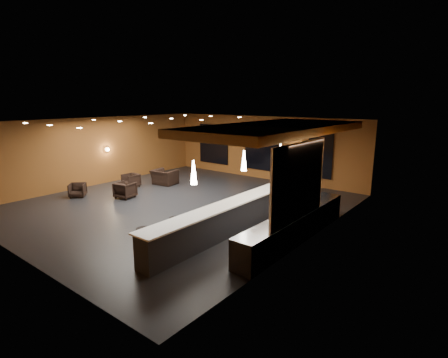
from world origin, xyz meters
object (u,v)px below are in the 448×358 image
Objects in this scene: prep_counter at (295,227)px; pendant_0 at (194,172)px; pendant_2 at (280,152)px; bar_stool_1 at (175,226)px; armchair_a at (78,190)px; staff_b at (312,193)px; bar_stool_0 at (144,239)px; armchair_b at (125,190)px; pendant_1 at (244,161)px; bar_stool_2 at (209,217)px; armchair_d at (165,177)px; staff_a at (288,195)px; bar_stool_4 at (252,199)px; column at (298,162)px; bar_stool_5 at (268,192)px; armchair_c at (131,180)px; bar_counter at (235,216)px; staff_c at (312,193)px; bar_stool_3 at (233,207)px.

prep_counter is 3.73m from pendant_0.
pendant_2 reaches higher than bar_stool_1.
bar_stool_1 is at bearing -52.72° from armchair_a.
bar_stool_0 is at bearing -89.36° from staff_b.
bar_stool_0 is at bearing -62.48° from armchair_a.
pendant_0 is 6.98m from armchair_b.
bar_stool_2 is at bearing -122.75° from pendant_1.
armchair_d is (1.32, 4.15, 0.07)m from armchair_a.
bar_stool_4 is (-1.46, -0.26, -0.37)m from staff_a.
column is at bearing 73.38° from bar_stool_4.
bar_stool_4 is (-0.73, 1.66, -1.87)m from pendant_1.
pendant_1 is 0.95× the size of bar_stool_5.
pendant_0 is 2.05m from bar_stool_1.
bar_stool_0 is at bearing -126.01° from prep_counter.
bar_stool_5 is at bearing 19.15° from armchair_c.
bar_stool_5 is (-0.83, 3.52, -0.03)m from bar_counter.
pendant_2 is 0.37× the size of staff_b.
pendant_2 is 2.18m from bar_stool_4.
bar_counter is 1.92m from pendant_1.
bar_stool_4 reaches higher than armchair_b.
armchair_d reaches higher than bar_stool_2.
staff_b is at bearing 102.96° from prep_counter.
bar_stool_2 is 2.71m from bar_stool_4.
armchair_a is 0.81× the size of bar_stool_0.
staff_b is at bearing 64.56° from bar_stool_1.
pendant_1 reaches higher than staff_b.
staff_a is at bearing -139.47° from staff_c.
bar_stool_3 is (0.04, 4.11, -0.08)m from bar_stool_0.
column is 8.49m from armchair_c.
prep_counter is 3.17× the size of staff_b.
bar_stool_1 is (-2.17, -5.25, -0.32)m from staff_c.
bar_stool_3 is at bearing 155.17° from pendant_1.
armchair_a is 0.94× the size of bar_stool_3.
armchair_d reaches higher than bar_stool_4.
staff_a is at bearing 75.39° from bar_stool_0.
column reaches higher than bar_stool_5.
bar_stool_1 is 5.46m from bar_stool_5.
staff_c is (1.28, 3.30, 0.33)m from bar_counter.
pendant_0 is at bearing -52.40° from armchair_a.
bar_counter is 3.56m from staff_c.
pendant_2 is 0.94× the size of bar_stool_3.
armchair_d is (-6.88, 2.57, -1.96)m from pendant_1.
bar_stool_0 reaches higher than armchair_a.
pendant_0 is at bearing -128.66° from prep_counter.
prep_counter is at bearing 156.31° from armchair_d.
bar_stool_3 is at bearing -115.47° from staff_b.
bar_stool_3 is (-0.71, 0.83, -0.02)m from bar_counter.
pendant_0 is (0.00, -6.60, 0.60)m from column.
bar_stool_3 is at bearing -2.41° from armchair_c.
armchair_d is 1.60× the size of bar_stool_3.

